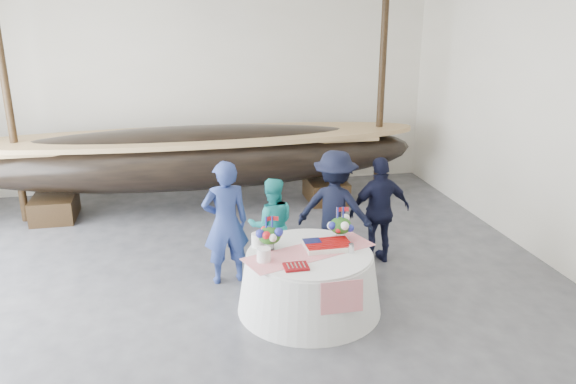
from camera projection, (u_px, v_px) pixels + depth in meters
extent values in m
cube|color=#3D3D42|center=(237.00, 324.00, 7.18)|extent=(10.00, 12.00, 0.01)
cube|color=silver|center=(202.00, 85.00, 12.05)|extent=(10.00, 0.02, 4.50)
cylinder|color=black|center=(8.00, 102.00, 9.95)|extent=(0.14, 0.14, 4.50)
cylinder|color=black|center=(381.00, 91.00, 11.29)|extent=(0.14, 0.14, 4.50)
cube|color=black|center=(55.00, 207.00, 10.69)|extent=(0.78, 1.00, 0.45)
cube|color=black|center=(326.00, 190.00, 11.72)|extent=(0.78, 1.00, 0.45)
ellipsoid|color=black|center=(194.00, 158.00, 10.94)|extent=(8.93, 1.79, 1.23)
cube|color=#9E7A4C|center=(193.00, 141.00, 10.83)|extent=(7.14, 1.17, 0.07)
cone|color=silver|center=(309.00, 281.00, 7.44)|extent=(1.91, 1.91, 0.79)
cylinder|color=silver|center=(310.00, 253.00, 7.31)|extent=(1.62, 1.62, 0.04)
cube|color=red|center=(310.00, 252.00, 7.31)|extent=(1.85, 1.10, 0.01)
cube|color=white|center=(328.00, 246.00, 7.41)|extent=(0.60, 0.40, 0.07)
cylinder|color=white|center=(264.00, 255.00, 7.02)|extent=(0.18, 0.18, 0.17)
cylinder|color=white|center=(258.00, 240.00, 7.46)|extent=(0.18, 0.18, 0.18)
cube|color=#650810|center=(296.00, 267.00, 6.86)|extent=(0.30, 0.24, 0.03)
cone|color=silver|center=(351.00, 248.00, 7.28)|extent=(0.09, 0.09, 0.12)
imported|color=navy|center=(226.00, 223.00, 8.03)|extent=(0.71, 0.51, 1.84)
imported|color=teal|center=(272.00, 225.00, 8.43)|extent=(0.75, 0.61, 1.47)
imported|color=black|center=(335.00, 209.00, 8.59)|extent=(1.36, 1.15, 1.83)
imported|color=black|center=(380.00, 211.00, 8.69)|extent=(1.03, 0.50, 1.71)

